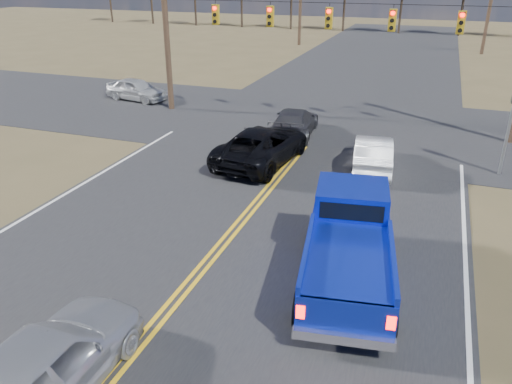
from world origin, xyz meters
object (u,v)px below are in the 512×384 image
(black_suv, at_px, (262,145))
(white_car_queue, at_px, (373,153))
(silver_suv, at_px, (43,367))
(dgrey_car_queue, at_px, (294,123))
(pickup_truck, at_px, (349,245))
(cross_car_west, at_px, (136,89))

(black_suv, distance_m, white_car_queue, 4.55)
(silver_suv, relative_size, white_car_queue, 1.10)
(silver_suv, height_order, dgrey_car_queue, silver_suv)
(silver_suv, bearing_deg, dgrey_car_queue, -90.35)
(silver_suv, relative_size, black_suv, 0.85)
(pickup_truck, bearing_deg, dgrey_car_queue, 103.64)
(silver_suv, height_order, black_suv, silver_suv)
(white_car_queue, height_order, cross_car_west, white_car_queue)
(black_suv, xyz_separation_m, white_car_queue, (4.48, 0.79, -0.06))
(cross_car_west, bearing_deg, white_car_queue, -104.67)
(dgrey_car_queue, relative_size, cross_car_west, 1.18)
(white_car_queue, xyz_separation_m, dgrey_car_queue, (-4.21, 3.16, -0.01))
(black_suv, height_order, cross_car_west, black_suv)
(black_suv, bearing_deg, dgrey_car_queue, -87.96)
(silver_suv, height_order, cross_car_west, silver_suv)
(dgrey_car_queue, bearing_deg, cross_car_west, -23.86)
(silver_suv, xyz_separation_m, dgrey_car_queue, (-0.09, 17.33, -0.11))
(white_car_queue, bearing_deg, pickup_truck, 86.04)
(cross_car_west, bearing_deg, pickup_truck, -124.28)
(pickup_truck, height_order, white_car_queue, pickup_truck)
(silver_suv, distance_m, cross_car_west, 23.82)
(pickup_truck, xyz_separation_m, dgrey_car_queue, (-4.69, 11.41, -0.36))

